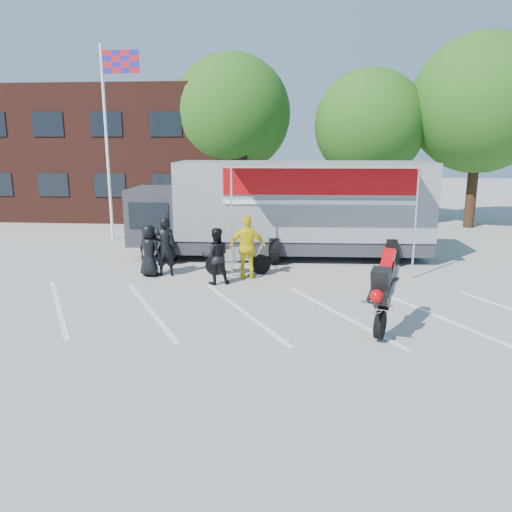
# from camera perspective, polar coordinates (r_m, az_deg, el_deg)

# --- Properties ---
(ground) EXTENTS (100.00, 100.00, 0.00)m
(ground) POSITION_cam_1_polar(r_m,az_deg,el_deg) (11.65, -2.99, -7.95)
(ground) COLOR #9A9A95
(ground) RESTS_ON ground
(parking_bay_lines) EXTENTS (18.09, 13.33, 0.01)m
(parking_bay_lines) POSITION_cam_1_polar(r_m,az_deg,el_deg) (12.58, -2.38, -6.31)
(parking_bay_lines) COLOR white
(parking_bay_lines) RESTS_ON ground
(office_building) EXTENTS (18.00, 8.00, 7.00)m
(office_building) POSITION_cam_1_polar(r_m,az_deg,el_deg) (31.01, -17.36, 11.15)
(office_building) COLOR #451E16
(office_building) RESTS_ON ground
(flagpole) EXTENTS (1.61, 0.12, 8.00)m
(flagpole) POSITION_cam_1_polar(r_m,az_deg,el_deg) (22.20, -16.22, 14.77)
(flagpole) COLOR white
(flagpole) RESTS_ON ground
(tree_left) EXTENTS (6.12, 6.12, 8.64)m
(tree_left) POSITION_cam_1_polar(r_m,az_deg,el_deg) (27.05, -2.79, 15.91)
(tree_left) COLOR #382314
(tree_left) RESTS_ON ground
(tree_mid) EXTENTS (5.44, 5.44, 7.68)m
(tree_mid) POSITION_cam_1_polar(r_m,az_deg,el_deg) (26.03, 12.89, 14.36)
(tree_mid) COLOR #382314
(tree_mid) RESTS_ON ground
(tree_right) EXTENTS (6.46, 6.46, 9.12)m
(tree_right) POSITION_cam_1_polar(r_m,az_deg,el_deg) (26.73, 24.22, 15.54)
(tree_right) COLOR #382314
(tree_right) RESTS_ON ground
(transporter_truck) EXTENTS (11.07, 5.62, 3.47)m
(transporter_truck) POSITION_cam_1_polar(r_m,az_deg,el_deg) (18.41, 3.67, -0.13)
(transporter_truck) COLOR gray
(transporter_truck) RESTS_ON ground
(parked_motorcycle) EXTENTS (2.20, 1.02, 1.11)m
(parked_motorcycle) POSITION_cam_1_polar(r_m,az_deg,el_deg) (16.02, -2.07, -2.09)
(parked_motorcycle) COLOR #B5B5BA
(parked_motorcycle) RESTS_ON ground
(stunt_bike_rider) EXTENTS (1.41, 1.92, 2.05)m
(stunt_bike_rider) POSITION_cam_1_polar(r_m,az_deg,el_deg) (11.75, 14.67, -8.20)
(stunt_bike_rider) COLOR black
(stunt_bike_rider) RESTS_ON ground
(spectator_leather_a) EXTENTS (0.94, 0.79, 1.64)m
(spectator_leather_a) POSITION_cam_1_polar(r_m,az_deg,el_deg) (15.97, -12.10, 0.61)
(spectator_leather_a) COLOR black
(spectator_leather_a) RESTS_ON ground
(spectator_leather_b) EXTENTS (0.74, 0.55, 1.87)m
(spectator_leather_b) POSITION_cam_1_polar(r_m,az_deg,el_deg) (15.91, -10.35, 1.06)
(spectator_leather_b) COLOR black
(spectator_leather_b) RESTS_ON ground
(spectator_leather_c) EXTENTS (0.96, 0.83, 1.69)m
(spectator_leather_c) POSITION_cam_1_polar(r_m,az_deg,el_deg) (14.82, -4.61, -0.00)
(spectator_leather_c) COLOR black
(spectator_leather_c) RESTS_ON ground
(spectator_hivis) EXTENTS (1.18, 0.55, 1.96)m
(spectator_hivis) POSITION_cam_1_polar(r_m,az_deg,el_deg) (15.32, -0.97, 0.99)
(spectator_hivis) COLOR yellow
(spectator_hivis) RESTS_ON ground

